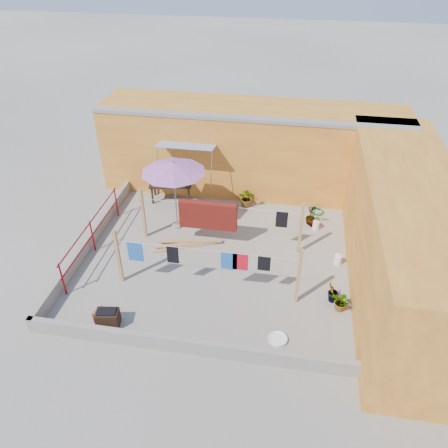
{
  "coord_description": "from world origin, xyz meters",
  "views": [
    {
      "loc": [
        2.01,
        -10.23,
        8.65
      ],
      "look_at": [
        0.21,
        0.3,
        1.15
      ],
      "focal_mm": 35.0,
      "sensor_mm": 36.0,
      "label": 1
    }
  ],
  "objects_px": {
    "brick_stack": "(105,317)",
    "patio_umbrella": "(173,168)",
    "white_basin": "(278,339)",
    "water_jug_a": "(338,260)",
    "water_jug_b": "(316,225)",
    "plant_back_a": "(247,198)",
    "green_hose": "(317,211)",
    "outdoor_table": "(171,184)",
    "brazier": "(108,318)"
  },
  "relations": [
    {
      "from": "water_jug_a",
      "to": "water_jug_b",
      "type": "bearing_deg",
      "value": 110.35
    },
    {
      "from": "brick_stack",
      "to": "patio_umbrella",
      "type": "bearing_deg",
      "value": 80.69
    },
    {
      "from": "water_jug_a",
      "to": "patio_umbrella",
      "type": "bearing_deg",
      "value": 168.06
    },
    {
      "from": "outdoor_table",
      "to": "green_hose",
      "type": "bearing_deg",
      "value": -0.0
    },
    {
      "from": "green_hose",
      "to": "patio_umbrella",
      "type": "bearing_deg",
      "value": -160.55
    },
    {
      "from": "water_jug_a",
      "to": "water_jug_b",
      "type": "height_order",
      "value": "water_jug_a"
    },
    {
      "from": "plant_back_a",
      "to": "brazier",
      "type": "bearing_deg",
      "value": -114.03
    },
    {
      "from": "patio_umbrella",
      "to": "brick_stack",
      "type": "relative_size",
      "value": 4.53
    },
    {
      "from": "green_hose",
      "to": "brick_stack",
      "type": "bearing_deg",
      "value": -131.26
    },
    {
      "from": "brazier",
      "to": "patio_umbrella",
      "type": "bearing_deg",
      "value": 82.42
    },
    {
      "from": "water_jug_b",
      "to": "plant_back_a",
      "type": "xyz_separation_m",
      "value": [
        -2.48,
        1.04,
        0.19
      ]
    },
    {
      "from": "outdoor_table",
      "to": "water_jug_a",
      "type": "bearing_deg",
      "value": -25.02
    },
    {
      "from": "brick_stack",
      "to": "plant_back_a",
      "type": "bearing_deg",
      "value": 64.73
    },
    {
      "from": "outdoor_table",
      "to": "plant_back_a",
      "type": "xyz_separation_m",
      "value": [
        2.84,
        -0.0,
        -0.29
      ]
    },
    {
      "from": "patio_umbrella",
      "to": "plant_back_a",
      "type": "distance_m",
      "value": 3.33
    },
    {
      "from": "water_jug_a",
      "to": "brazier",
      "type": "bearing_deg",
      "value": -149.48
    },
    {
      "from": "outdoor_table",
      "to": "water_jug_a",
      "type": "height_order",
      "value": "outdoor_table"
    },
    {
      "from": "outdoor_table",
      "to": "water_jug_b",
      "type": "xyz_separation_m",
      "value": [
        5.32,
        -1.04,
        -0.49
      ]
    },
    {
      "from": "outdoor_table",
      "to": "white_basin",
      "type": "relative_size",
      "value": 3.33
    },
    {
      "from": "white_basin",
      "to": "water_jug_b",
      "type": "relative_size",
      "value": 1.37
    },
    {
      "from": "brazier",
      "to": "water_jug_a",
      "type": "xyz_separation_m",
      "value": [
        5.93,
        3.5,
        -0.09
      ]
    },
    {
      "from": "brick_stack",
      "to": "plant_back_a",
      "type": "distance_m",
      "value": 6.87
    },
    {
      "from": "white_basin",
      "to": "patio_umbrella",
      "type": "bearing_deg",
      "value": 130.39
    },
    {
      "from": "patio_umbrella",
      "to": "brazier",
      "type": "bearing_deg",
      "value": -97.58
    },
    {
      "from": "green_hose",
      "to": "plant_back_a",
      "type": "xyz_separation_m",
      "value": [
        -2.52,
        -0.0,
        0.32
      ]
    },
    {
      "from": "water_jug_a",
      "to": "green_hose",
      "type": "relative_size",
      "value": 0.67
    },
    {
      "from": "patio_umbrella",
      "to": "water_jug_b",
      "type": "relative_size",
      "value": 7.38
    },
    {
      "from": "patio_umbrella",
      "to": "water_jug_a",
      "type": "distance_m",
      "value": 5.82
    },
    {
      "from": "brazier",
      "to": "plant_back_a",
      "type": "xyz_separation_m",
      "value": [
        2.8,
        6.28,
        0.1
      ]
    },
    {
      "from": "white_basin",
      "to": "green_hose",
      "type": "relative_size",
      "value": 0.91
    },
    {
      "from": "white_basin",
      "to": "green_hose",
      "type": "bearing_deg",
      "value": 80.87
    },
    {
      "from": "brazier",
      "to": "water_jug_b",
      "type": "bearing_deg",
      "value": 44.76
    },
    {
      "from": "water_jug_b",
      "to": "green_hose",
      "type": "bearing_deg",
      "value": 88.1
    },
    {
      "from": "water_jug_a",
      "to": "plant_back_a",
      "type": "xyz_separation_m",
      "value": [
        -3.13,
        2.79,
        0.19
      ]
    },
    {
      "from": "patio_umbrella",
      "to": "plant_back_a",
      "type": "relative_size",
      "value": 3.75
    },
    {
      "from": "plant_back_a",
      "to": "water_jug_a",
      "type": "bearing_deg",
      "value": -41.66
    },
    {
      "from": "plant_back_a",
      "to": "water_jug_b",
      "type": "bearing_deg",
      "value": -22.74
    },
    {
      "from": "outdoor_table",
      "to": "green_hose",
      "type": "relative_size",
      "value": 3.02
    },
    {
      "from": "white_basin",
      "to": "water_jug_b",
      "type": "bearing_deg",
      "value": 79.4
    },
    {
      "from": "outdoor_table",
      "to": "plant_back_a",
      "type": "bearing_deg",
      "value": -0.0
    },
    {
      "from": "plant_back_a",
      "to": "outdoor_table",
      "type": "bearing_deg",
      "value": 180.0
    },
    {
      "from": "white_basin",
      "to": "green_hose",
      "type": "height_order",
      "value": "white_basin"
    },
    {
      "from": "brazier",
      "to": "brick_stack",
      "type": "bearing_deg",
      "value": 152.1
    },
    {
      "from": "brick_stack",
      "to": "white_basin",
      "type": "distance_m",
      "value": 4.48
    },
    {
      "from": "plant_back_a",
      "to": "white_basin",
      "type": "bearing_deg",
      "value": -75.67
    },
    {
      "from": "water_jug_b",
      "to": "green_hose",
      "type": "distance_m",
      "value": 1.05
    },
    {
      "from": "brick_stack",
      "to": "white_basin",
      "type": "height_order",
      "value": "brick_stack"
    },
    {
      "from": "brick_stack",
      "to": "outdoor_table",
      "type": "bearing_deg",
      "value": 89.13
    },
    {
      "from": "brick_stack",
      "to": "brazier",
      "type": "xyz_separation_m",
      "value": [
        0.13,
        -0.07,
        0.07
      ]
    },
    {
      "from": "outdoor_table",
      "to": "brick_stack",
      "type": "relative_size",
      "value": 2.8
    }
  ]
}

